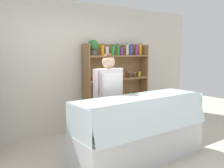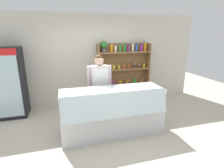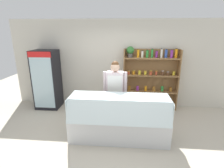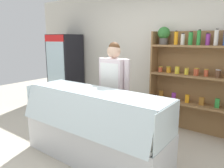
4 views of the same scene
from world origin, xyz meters
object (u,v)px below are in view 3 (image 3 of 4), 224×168
Objects in this scene: drinks_fridge at (47,80)px; shelving_unit at (149,74)px; deli_display_case at (119,125)px; shop_clerk at (115,88)px.

drinks_fridge is 0.94× the size of shelving_unit.
shop_clerk is at bearing 101.42° from deli_display_case.
shop_clerk is (2.18, -0.88, 0.08)m from drinks_fridge.
shelving_unit is 0.89× the size of deli_display_case.
shelving_unit is at bearing 4.18° from drinks_fridge.
drinks_fridge is 3.16m from shelving_unit.
deli_display_case is at bearing -115.35° from shelving_unit.
shelving_unit is 1.47m from shop_clerk.
drinks_fridge is 0.83× the size of deli_display_case.
drinks_fridge is 2.35m from shop_clerk.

